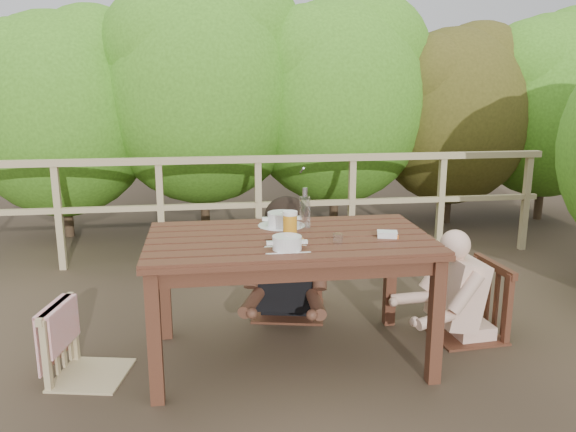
{
  "coord_description": "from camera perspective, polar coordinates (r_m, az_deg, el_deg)",
  "views": [
    {
      "loc": [
        -0.48,
        -3.26,
        1.7
      ],
      "look_at": [
        0.0,
        0.05,
        0.9
      ],
      "focal_mm": 35.88,
      "sensor_mm": 36.0,
      "label": 1
    }
  ],
  "objects": [
    {
      "name": "ground",
      "position": [
        3.71,
        0.11,
        -13.85
      ],
      "size": [
        60.0,
        60.0,
        0.0
      ],
      "primitive_type": "plane",
      "color": "#443526",
      "rests_on": "ground"
    },
    {
      "name": "table",
      "position": [
        3.55,
        0.12,
        -8.28
      ],
      "size": [
        1.67,
        0.94,
        0.77
      ],
      "primitive_type": "cube",
      "color": "#412216",
      "rests_on": "ground"
    },
    {
      "name": "chair_left",
      "position": [
        3.52,
        -19.33,
        -8.76
      ],
      "size": [
        0.49,
        0.49,
        0.83
      ],
      "primitive_type": "cube",
      "rotation": [
        0.0,
        0.0,
        1.36
      ],
      "color": "tan",
      "rests_on": "ground"
    },
    {
      "name": "chair_far",
      "position": [
        4.2,
        0.1,
        -2.93
      ],
      "size": [
        0.61,
        0.61,
        1.03
      ],
      "primitive_type": "cube",
      "rotation": [
        0.0,
        0.0,
        -0.21
      ],
      "color": "#412216",
      "rests_on": "ground"
    },
    {
      "name": "chair_right",
      "position": [
        4.02,
        17.34,
        -5.0
      ],
      "size": [
        0.5,
        0.5,
        0.94
      ],
      "primitive_type": "cube",
      "rotation": [
        0.0,
        0.0,
        -1.49
      ],
      "color": "#412216",
      "rests_on": "ground"
    },
    {
      "name": "woman",
      "position": [
        4.17,
        0.06,
        -0.54
      ],
      "size": [
        0.69,
        0.79,
        1.38
      ],
      "primitive_type": null,
      "rotation": [
        0.0,
        0.0,
        2.93
      ],
      "color": "black",
      "rests_on": "ground"
    },
    {
      "name": "diner_right",
      "position": [
        3.99,
        17.87,
        -3.07
      ],
      "size": [
        0.64,
        0.54,
        1.22
      ],
      "primitive_type": null,
      "rotation": [
        0.0,
        0.0,
        1.65
      ],
      "color": "beige",
      "rests_on": "ground"
    },
    {
      "name": "railing",
      "position": [
        5.41,
        -2.95,
        0.66
      ],
      "size": [
        5.6,
        0.1,
        1.01
      ],
      "primitive_type": "cube",
      "color": "tan",
      "rests_on": "ground"
    },
    {
      "name": "hedge_row",
      "position": [
        6.52,
        -0.49,
        15.18
      ],
      "size": [
        6.6,
        1.6,
        3.8
      ],
      "primitive_type": null,
      "color": "#3C731A",
      "rests_on": "ground"
    },
    {
      "name": "soup_near",
      "position": [
        3.15,
        -0.1,
        -2.8
      ],
      "size": [
        0.27,
        0.27,
        0.09
      ],
      "primitive_type": "cylinder",
      "color": "silver",
      "rests_on": "table"
    },
    {
      "name": "soup_far",
      "position": [
        3.66,
        -0.64,
        -0.4
      ],
      "size": [
        0.3,
        0.3,
        0.1
      ],
      "primitive_type": "cylinder",
      "color": "white",
      "rests_on": "table"
    },
    {
      "name": "bread_roll",
      "position": [
        3.24,
        0.73,
        -2.55
      ],
      "size": [
        0.11,
        0.08,
        0.07
      ],
      "primitive_type": "ellipsoid",
      "color": "#9C582C",
      "rests_on": "table"
    },
    {
      "name": "beer_glass",
      "position": [
        3.39,
        0.2,
        -0.91
      ],
      "size": [
        0.09,
        0.09,
        0.17
      ],
      "primitive_type": "cylinder",
      "color": "gold",
      "rests_on": "table"
    },
    {
      "name": "bottle",
      "position": [
        3.55,
        1.68,
        0.64
      ],
      "size": [
        0.07,
        0.07,
        0.28
      ],
      "primitive_type": "cylinder",
      "color": "silver",
      "rests_on": "table"
    },
    {
      "name": "tumbler",
      "position": [
        3.29,
        4.95,
        -2.33
      ],
      "size": [
        0.06,
        0.06,
        0.07
      ],
      "primitive_type": "cylinder",
      "color": "white",
      "rests_on": "table"
    },
    {
      "name": "butter_tub",
      "position": [
        3.44,
        9.79,
        -1.92
      ],
      "size": [
        0.14,
        0.11,
        0.05
      ],
      "primitive_type": "cube",
      "rotation": [
        0.0,
        0.0,
        -0.27
      ],
      "color": "white",
      "rests_on": "table"
    }
  ]
}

